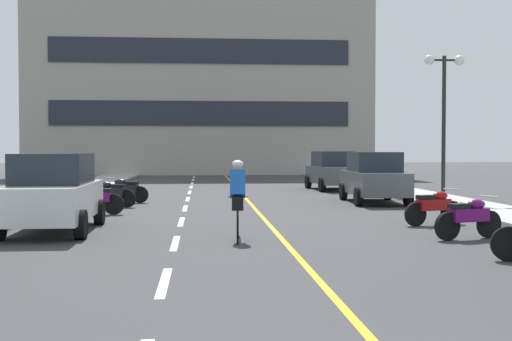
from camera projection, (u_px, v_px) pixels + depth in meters
The scene contains 26 objects.
ground_plane at pixel (241, 201), 24.69m from camera, with size 140.00×140.00×0.00m, color #38383A.
curb_left at pixel (61, 195), 27.09m from camera, with size 2.40×72.00×0.12m, color #A8A8A3.
curb_right at pixel (406, 193), 28.26m from camera, with size 2.40×72.00×0.12m, color #A8A8A3.
lane_dash_1 at pixel (164, 282), 9.58m from camera, with size 0.14×2.20×0.01m, color silver.
lane_dash_2 at pixel (175, 243), 13.57m from camera, with size 0.14×2.20×0.01m, color silver.
lane_dash_3 at pixel (181, 222), 17.55m from camera, with size 0.14×2.20×0.01m, color silver.
lane_dash_4 at pixel (185, 208), 21.54m from camera, with size 0.14×2.20×0.01m, color silver.
lane_dash_5 at pixel (188, 199), 25.52m from camera, with size 0.14×2.20×0.01m, color silver.
lane_dash_6 at pixel (190, 192), 29.51m from camera, with size 0.14×2.20×0.01m, color silver.
lane_dash_7 at pixel (191, 187), 33.49m from camera, with size 0.14×2.20×0.01m, color silver.
lane_dash_8 at pixel (192, 183), 37.48m from camera, with size 0.14×2.20×0.01m, color silver.
lane_dash_9 at pixel (193, 180), 41.46m from camera, with size 0.14×2.20×0.01m, color silver.
lane_dash_10 at pixel (194, 177), 45.44m from camera, with size 0.14×2.20×0.01m, color silver.
lane_dash_11 at pixel (195, 175), 49.43m from camera, with size 0.14×2.20×0.01m, color silver.
centre_line_yellow at pixel (243, 195), 27.70m from camera, with size 0.12×66.00×0.01m, color gold.
office_building at pixel (201, 77), 51.53m from camera, with size 25.87×6.75×15.08m.
street_lamp_mid at pixel (444, 94), 23.80m from camera, with size 1.46×0.36×5.17m.
parked_car_near at pixel (53, 193), 15.39m from camera, with size 1.96×4.22×1.82m.
parked_car_mid at pixel (374, 177), 23.74m from camera, with size 2.02×4.25×1.82m.
parked_car_far at pixel (332, 171), 31.21m from camera, with size 2.14×4.30×1.82m.
motorcycle_3 at pixel (469, 217), 14.14m from camera, with size 1.65×0.76×0.92m.
motorcycle_4 at pixel (434, 207), 16.75m from camera, with size 1.65×0.78×0.92m.
motorcycle_5 at pixel (94, 199), 19.41m from camera, with size 1.70×0.60×0.92m.
motorcycle_6 at pixel (111, 193), 21.88m from camera, with size 1.67×0.68×0.92m.
motorcycle_7 at pixel (125, 190), 23.76m from camera, with size 1.67×0.71×0.92m.
cyclist_rider at pixel (238, 198), 13.99m from camera, with size 0.42×1.77×1.71m.
Camera 1 is at (-1.45, -3.60, 1.92)m, focal length 46.61 mm.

